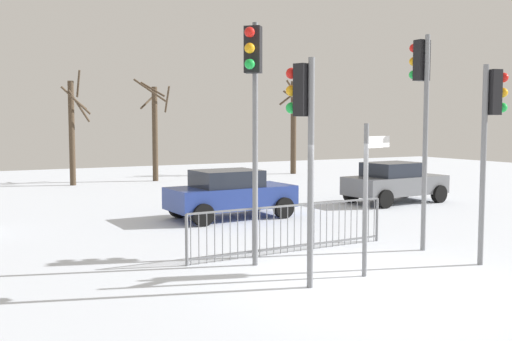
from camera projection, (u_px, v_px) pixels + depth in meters
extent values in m
plane|color=silver|center=(372.00, 282.00, 10.45)|extent=(60.00, 60.00, 0.00)
cylinder|color=slate|center=(255.00, 146.00, 11.55)|extent=(0.11, 0.11, 4.85)
cube|color=black|center=(253.00, 50.00, 11.24)|extent=(0.38, 0.38, 0.90)
sphere|color=red|center=(250.00, 32.00, 10.97)|extent=(0.20, 0.20, 0.20)
sphere|color=orange|center=(250.00, 48.00, 11.00)|extent=(0.20, 0.20, 0.20)
sphere|color=green|center=(250.00, 64.00, 11.02)|extent=(0.20, 0.20, 0.20)
cylinder|color=slate|center=(483.00, 166.00, 11.62)|extent=(0.11, 0.11, 4.04)
cube|color=black|center=(492.00, 92.00, 11.54)|extent=(0.28, 0.36, 0.90)
sphere|color=red|center=(503.00, 78.00, 11.59)|extent=(0.20, 0.20, 0.20)
sphere|color=orange|center=(503.00, 93.00, 11.62)|extent=(0.20, 0.20, 0.20)
sphere|color=green|center=(502.00, 108.00, 11.64)|extent=(0.20, 0.20, 0.20)
cylinder|color=slate|center=(425.00, 144.00, 12.93)|extent=(0.11, 0.11, 4.82)
cube|color=black|center=(422.00, 60.00, 12.92)|extent=(0.33, 0.23, 0.90)
sphere|color=red|center=(414.00, 48.00, 13.12)|extent=(0.20, 0.20, 0.20)
sphere|color=orange|center=(414.00, 61.00, 13.14)|extent=(0.20, 0.20, 0.20)
sphere|color=green|center=(413.00, 75.00, 13.17)|extent=(0.20, 0.20, 0.20)
cylinder|color=slate|center=(311.00, 174.00, 9.98)|extent=(0.11, 0.11, 3.99)
cube|color=black|center=(303.00, 90.00, 9.97)|extent=(0.38, 0.33, 0.90)
sphere|color=red|center=(292.00, 73.00, 10.10)|extent=(0.20, 0.20, 0.20)
sphere|color=orange|center=(291.00, 91.00, 10.12)|extent=(0.20, 0.20, 0.20)
sphere|color=green|center=(291.00, 108.00, 10.15)|extent=(0.20, 0.20, 0.20)
cylinder|color=slate|center=(365.00, 201.00, 10.77)|extent=(0.09, 0.09, 2.87)
cube|color=white|center=(379.00, 142.00, 10.96)|extent=(0.68, 0.22, 0.22)
cube|color=slate|center=(291.00, 206.00, 12.83)|extent=(5.02, 0.19, 0.04)
cube|color=slate|center=(291.00, 247.00, 12.91)|extent=(5.02, 0.19, 0.04)
cylinder|color=slate|center=(191.00, 240.00, 11.68)|extent=(0.02, 0.02, 1.05)
cylinder|color=slate|center=(199.00, 239.00, 11.76)|extent=(0.02, 0.02, 1.05)
cylinder|color=slate|center=(207.00, 238.00, 11.85)|extent=(0.02, 0.02, 1.05)
cylinder|color=slate|center=(215.00, 237.00, 11.94)|extent=(0.02, 0.02, 1.05)
cylinder|color=slate|center=(223.00, 236.00, 12.03)|extent=(0.02, 0.02, 1.05)
cylinder|color=slate|center=(230.00, 235.00, 12.12)|extent=(0.02, 0.02, 1.05)
cylinder|color=slate|center=(238.00, 235.00, 12.21)|extent=(0.02, 0.02, 1.05)
cylinder|color=slate|center=(245.00, 234.00, 12.30)|extent=(0.02, 0.02, 1.05)
cylinder|color=slate|center=(252.00, 233.00, 12.39)|extent=(0.02, 0.02, 1.05)
cylinder|color=slate|center=(260.00, 232.00, 12.47)|extent=(0.02, 0.02, 1.05)
cylinder|color=slate|center=(267.00, 232.00, 12.56)|extent=(0.02, 0.02, 1.05)
cylinder|color=slate|center=(274.00, 231.00, 12.65)|extent=(0.02, 0.02, 1.05)
cylinder|color=slate|center=(281.00, 230.00, 12.74)|extent=(0.02, 0.02, 1.05)
cylinder|color=slate|center=(288.00, 229.00, 12.83)|extent=(0.02, 0.02, 1.05)
cylinder|color=slate|center=(294.00, 229.00, 12.92)|extent=(0.02, 0.02, 1.05)
cylinder|color=slate|center=(301.00, 228.00, 13.01)|extent=(0.02, 0.02, 1.05)
cylinder|color=slate|center=(308.00, 227.00, 13.10)|extent=(0.02, 0.02, 1.05)
cylinder|color=slate|center=(314.00, 226.00, 13.18)|extent=(0.02, 0.02, 1.05)
cylinder|color=slate|center=(320.00, 226.00, 13.27)|extent=(0.02, 0.02, 1.05)
cylinder|color=slate|center=(327.00, 225.00, 13.36)|extent=(0.02, 0.02, 1.05)
cylinder|color=slate|center=(333.00, 224.00, 13.45)|extent=(0.02, 0.02, 1.05)
cylinder|color=slate|center=(339.00, 224.00, 13.54)|extent=(0.02, 0.02, 1.05)
cylinder|color=slate|center=(345.00, 223.00, 13.63)|extent=(0.02, 0.02, 1.05)
cylinder|color=slate|center=(351.00, 222.00, 13.72)|extent=(0.02, 0.02, 1.05)
cylinder|color=slate|center=(357.00, 222.00, 13.81)|extent=(0.02, 0.02, 1.05)
cylinder|color=slate|center=(363.00, 221.00, 13.89)|extent=(0.02, 0.02, 1.05)
cylinder|color=slate|center=(369.00, 221.00, 13.98)|extent=(0.02, 0.02, 1.05)
cylinder|color=slate|center=(374.00, 220.00, 14.07)|extent=(0.02, 0.02, 1.05)
cylinder|color=slate|center=(187.00, 240.00, 11.63)|extent=(0.06, 0.06, 1.05)
cylinder|color=slate|center=(377.00, 220.00, 14.12)|extent=(0.06, 0.06, 1.05)
cube|color=navy|center=(231.00, 197.00, 17.55)|extent=(3.87, 1.87, 0.65)
cube|color=#1E232D|center=(227.00, 179.00, 17.43)|extent=(1.96, 1.58, 0.55)
cylinder|color=black|center=(255.00, 201.00, 18.99)|extent=(0.65, 0.25, 0.64)
cylinder|color=black|center=(284.00, 208.00, 17.53)|extent=(0.65, 0.25, 0.64)
cylinder|color=black|center=(179.00, 207.00, 17.62)|extent=(0.65, 0.25, 0.64)
cylinder|color=black|center=(203.00, 215.00, 16.16)|extent=(0.65, 0.25, 0.64)
cube|color=slate|center=(395.00, 185.00, 21.00)|extent=(3.90, 1.95, 0.65)
cube|color=#1E232D|center=(393.00, 170.00, 20.88)|extent=(1.99, 1.62, 0.55)
cylinder|color=black|center=(404.00, 189.00, 22.46)|extent=(0.65, 0.26, 0.64)
cylinder|color=black|center=(439.00, 194.00, 21.02)|extent=(0.65, 0.26, 0.64)
cylinder|color=black|center=(351.00, 194.00, 21.04)|extent=(0.65, 0.26, 0.64)
cylinder|color=black|center=(385.00, 199.00, 19.60)|extent=(0.65, 0.26, 0.64)
cylinder|color=#473828|center=(155.00, 134.00, 28.83)|extent=(0.28, 0.28, 4.69)
cylinder|color=#473828|center=(153.00, 89.00, 28.09)|extent=(1.12, 0.62, 0.75)
cylinder|color=#473828|center=(150.00, 90.00, 27.88)|extent=(1.40, 0.99, 1.14)
cylinder|color=#473828|center=(146.00, 103.00, 28.90)|extent=(0.86, 0.70, 0.65)
cylinder|color=#473828|center=(167.00, 99.00, 28.89)|extent=(0.33, 1.32, 1.28)
cylinder|color=#473828|center=(72.00, 133.00, 26.78)|extent=(0.27, 0.27, 4.83)
cylinder|color=#473828|center=(79.00, 106.00, 26.37)|extent=(1.11, 0.63, 1.47)
cylinder|color=#473828|center=(79.00, 103.00, 26.48)|extent=(0.83, 0.67, 0.59)
cylinder|color=#473828|center=(78.00, 84.00, 26.76)|extent=(0.10, 0.78, 1.23)
cylinder|color=#473828|center=(76.00, 101.00, 26.15)|extent=(1.36, 0.30, 1.26)
cylinder|color=#473828|center=(293.00, 128.00, 33.03)|extent=(0.32, 0.32, 5.27)
cylinder|color=#473828|center=(292.00, 97.00, 32.43)|extent=(0.83, 0.78, 0.77)
cylinder|color=#473828|center=(290.00, 96.00, 33.50)|extent=(1.32, 0.43, 1.05)
cylinder|color=#473828|center=(296.00, 95.00, 32.35)|extent=(1.17, 0.44, 1.71)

